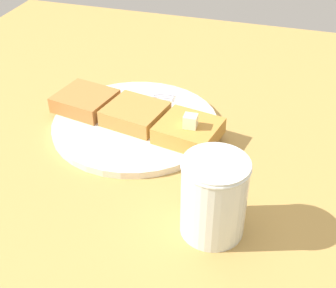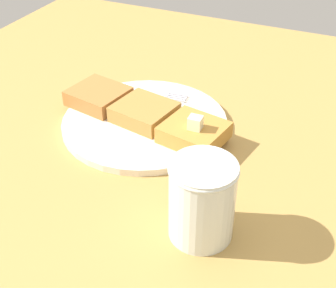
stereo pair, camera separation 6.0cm
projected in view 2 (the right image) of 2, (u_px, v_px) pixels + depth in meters
The scene contains 8 objects.
table_surface at pixel (151, 132), 72.17cm from camera, with size 95.19×95.19×2.02cm, color #A98343.
plate at pixel (144, 123), 71.36cm from camera, with size 25.16×25.16×1.06cm.
toast_slice_left at pixel (194, 132), 66.18cm from camera, with size 8.33×7.68×2.45cm, color #B68036.
toast_slice_middle at pixel (143, 113), 70.38cm from camera, with size 8.33×7.68×2.45cm, color #A67838.
toast_slice_right at pixel (99, 96), 74.57cm from camera, with size 8.33×7.68×2.45cm, color #AB6C34.
butter_pat_primary at pixel (195, 123), 64.26cm from camera, with size 1.86×1.67×1.86cm, color #F0ECC4.
fork at pixel (146, 93), 77.64cm from camera, with size 16.06×3.14×0.36cm.
syrup_jar at pixel (202, 204), 51.08cm from camera, with size 7.52×7.52×9.71cm.
Camera 2 is at (-26.76, 53.56, 41.43)cm, focal length 50.00 mm.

